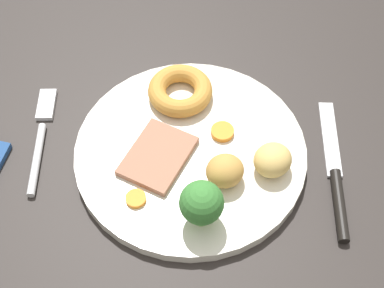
% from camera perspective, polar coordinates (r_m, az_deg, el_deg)
% --- Properties ---
extents(dining_table, '(1.20, 0.84, 0.04)m').
position_cam_1_polar(dining_table, '(0.66, -2.33, -2.57)').
color(dining_table, '#2B2623').
rests_on(dining_table, ground).
extents(dinner_plate, '(0.26, 0.26, 0.01)m').
position_cam_1_polar(dinner_plate, '(0.65, -0.00, -0.87)').
color(dinner_plate, silver).
rests_on(dinner_plate, dining_table).
extents(meat_slice_main, '(0.09, 0.10, 0.01)m').
position_cam_1_polar(meat_slice_main, '(0.63, -3.29, -1.19)').
color(meat_slice_main, '#9E664C').
rests_on(meat_slice_main, dinner_plate).
extents(yorkshire_pudding, '(0.08, 0.08, 0.02)m').
position_cam_1_polar(yorkshire_pudding, '(0.68, -1.01, 5.35)').
color(yorkshire_pudding, '#C68938').
rests_on(yorkshire_pudding, dinner_plate).
extents(roast_potato_left, '(0.06, 0.06, 0.03)m').
position_cam_1_polar(roast_potato_left, '(0.62, 8.20, -1.62)').
color(roast_potato_left, '#D8B260').
rests_on(roast_potato_left, dinner_plate).
extents(roast_potato_right, '(0.05, 0.05, 0.03)m').
position_cam_1_polar(roast_potato_right, '(0.61, 3.44, -2.70)').
color(roast_potato_right, '#BC8C42').
rests_on(roast_potato_right, dinner_plate).
extents(carrot_coin_front, '(0.03, 0.03, 0.01)m').
position_cam_1_polar(carrot_coin_front, '(0.65, 3.21, 1.22)').
color(carrot_coin_front, orange).
rests_on(carrot_coin_front, dinner_plate).
extents(carrot_coin_back, '(0.02, 0.02, 0.01)m').
position_cam_1_polar(carrot_coin_back, '(0.61, -5.49, -5.42)').
color(carrot_coin_back, orange).
rests_on(carrot_coin_back, dinner_plate).
extents(broccoli_floret, '(0.05, 0.05, 0.06)m').
position_cam_1_polar(broccoli_floret, '(0.57, 1.09, -5.95)').
color(broccoli_floret, '#8CB766').
rests_on(broccoli_floret, dinner_plate).
extents(fork, '(0.02, 0.15, 0.01)m').
position_cam_1_polar(fork, '(0.69, -14.69, 0.78)').
color(fork, silver).
rests_on(fork, dining_table).
extents(knife, '(0.02, 0.19, 0.01)m').
position_cam_1_polar(knife, '(0.65, 14.29, -3.49)').
color(knife, black).
rests_on(knife, dining_table).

